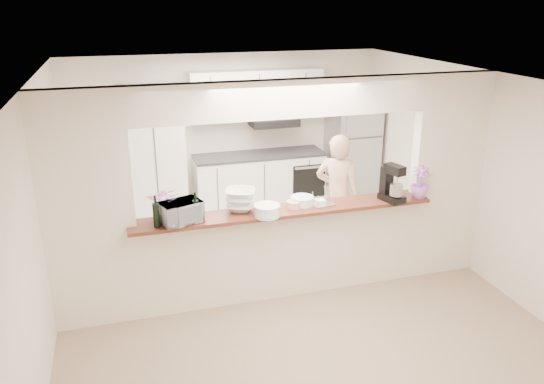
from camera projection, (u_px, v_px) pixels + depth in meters
name	position (u px, v px, depth m)	size (l,w,h in m)	color
floor	(283.00, 293.00, 6.26)	(6.00, 6.00, 0.00)	tan
tile_overlay	(251.00, 239.00, 7.65)	(5.00, 2.90, 0.01)	beige
partition	(284.00, 174.00, 5.75)	(5.00, 0.15, 2.50)	white
bar_counter	(284.00, 249.00, 6.06)	(3.40, 0.38, 1.09)	white
kitchen_cabinets	(220.00, 154.00, 8.33)	(3.15, 0.62, 2.25)	silver
refrigerator	(352.00, 152.00, 8.90)	(0.75, 0.70, 1.70)	#B6B5BA
flower_left	(164.00, 203.00, 5.52)	(0.33, 0.28, 0.37)	#D872C2
wine_bottle_a	(156.00, 215.00, 5.33)	(0.07, 0.07, 0.34)	black
wine_bottle_b	(196.00, 211.00, 5.44)	(0.07, 0.07, 0.34)	black
toaster_oven	(181.00, 212.00, 5.45)	(0.42, 0.28, 0.23)	#A7A7AC
serving_bowls	(240.00, 200.00, 5.76)	(0.32, 0.32, 0.24)	silver
plate_stack_a	(267.00, 211.00, 5.63)	(0.28, 0.28, 0.13)	white
plate_stack_b	(302.00, 201.00, 5.96)	(0.26, 0.26, 0.09)	white
red_bowl	(272.00, 207.00, 5.81)	(0.14, 0.14, 0.06)	maroon
tan_bowl	(294.00, 204.00, 5.87)	(0.16, 0.16, 0.08)	#CDB590
utensil_caddy	(324.00, 197.00, 5.91)	(0.27, 0.18, 0.23)	silver
stand_mixer	(392.00, 184.00, 6.03)	(0.25, 0.33, 0.43)	black
flower_right	(420.00, 182.00, 6.12)	(0.21, 0.21, 0.38)	#B066BE
person	(337.00, 195.00, 7.04)	(0.60, 0.39, 1.64)	#D1A488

